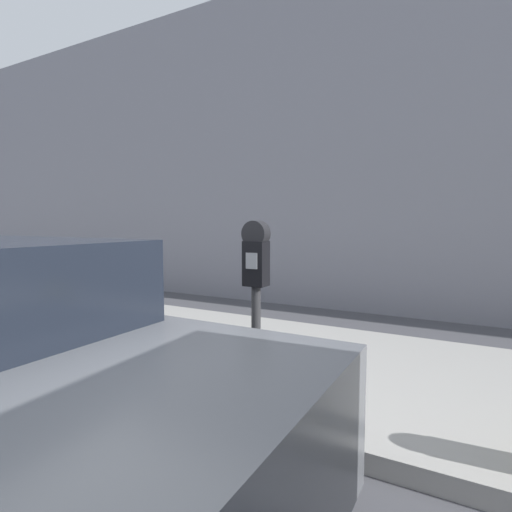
# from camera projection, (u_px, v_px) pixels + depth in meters

# --- Properties ---
(ground_plane) EXTENTS (60.00, 60.00, 0.00)m
(ground_plane) POSITION_uv_depth(u_px,v_px,m) (106.00, 479.00, 2.43)
(ground_plane) COLOR #47474C
(sidewalk) EXTENTS (24.00, 2.80, 0.15)m
(sidewalk) POSITION_uv_depth(u_px,v_px,m) (269.00, 359.00, 4.34)
(sidewalk) COLOR #9E9B96
(sidewalk) RESTS_ON ground_plane
(building_facade) EXTENTS (24.00, 0.30, 5.95)m
(building_facade) POSITION_uv_depth(u_px,v_px,m) (353.00, 141.00, 6.91)
(building_facade) COLOR gray
(building_facade) RESTS_ON ground_plane
(parking_meter) EXTENTS (0.20, 0.14, 1.43)m
(parking_meter) POSITION_uv_depth(u_px,v_px,m) (256.00, 279.00, 3.13)
(parking_meter) COLOR #2D2D30
(parking_meter) RESTS_ON sidewalk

